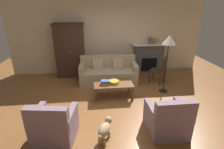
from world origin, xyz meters
name	(u,v)px	position (x,y,z in m)	size (l,w,h in m)	color
ground_plane	(117,103)	(0.00, 0.00, 0.00)	(9.60, 9.60, 0.00)	brown
back_wall	(108,36)	(0.00, 2.55, 1.40)	(7.20, 0.10, 2.80)	beige
fireplace	(148,58)	(1.55, 2.30, 0.57)	(1.26, 0.48, 1.12)	#4C4947
armoire	(70,50)	(-1.40, 2.22, 0.96)	(1.06, 0.57, 1.91)	#382319
couch	(108,73)	(-0.08, 1.50, 0.32)	(1.95, 0.93, 0.86)	tan
coffee_table	(113,85)	(-0.05, 0.39, 0.37)	(1.10, 0.60, 0.42)	brown
fruit_bowl	(114,82)	(-0.02, 0.40, 0.46)	(0.28, 0.28, 0.08)	gold
book_stack	(105,82)	(-0.28, 0.36, 0.48)	(0.25, 0.19, 0.11)	gold
mantel_vase_slate	(150,41)	(1.55, 2.28, 1.24)	(0.13, 0.13, 0.25)	#565B66
mantel_vase_bronze	(154,41)	(1.73, 2.28, 1.22)	(0.13, 0.13, 0.20)	olive
armchair_near_left	(54,126)	(-1.38, -1.21, 0.32)	(0.87, 0.87, 0.88)	gray
armchair_near_right	(167,120)	(0.87, -1.27, 0.32)	(0.78, 0.77, 0.88)	gray
side_chair_wooden	(160,69)	(1.61, 1.16, 0.51)	(0.62, 0.62, 0.90)	#382319
floor_lamp	(169,43)	(1.53, 0.55, 1.49)	(0.36, 0.36, 1.72)	black
dog	(105,129)	(-0.42, -1.33, 0.25)	(0.35, 0.53, 0.39)	tan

